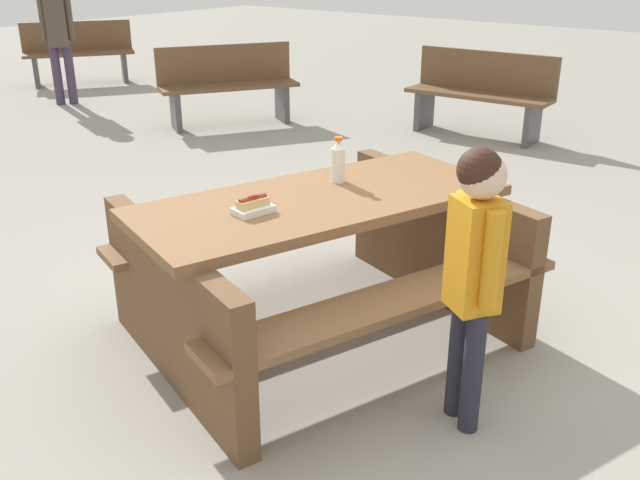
{
  "coord_description": "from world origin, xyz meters",
  "views": [
    {
      "loc": [
        2.52,
        2.0,
        1.87
      ],
      "look_at": [
        0.0,
        0.0,
        0.52
      ],
      "focal_mm": 39.98,
      "sensor_mm": 36.0,
      "label": 1
    }
  ],
  "objects_px": {
    "park_bench_near": "(228,83)",
    "park_bench_mid": "(481,92)",
    "soda_bottle": "(338,161)",
    "picnic_table": "(320,255)",
    "child_in_coat": "(475,256)",
    "bystander_adult": "(56,22)",
    "park_bench_far": "(79,51)",
    "hotdog_tray": "(253,206)"
  },
  "relations": [
    {
      "from": "picnic_table",
      "to": "soda_bottle",
      "type": "distance_m",
      "value": 0.48
    },
    {
      "from": "park_bench_mid",
      "to": "park_bench_far",
      "type": "bearing_deg",
      "value": -81.94
    },
    {
      "from": "child_in_coat",
      "to": "park_bench_far",
      "type": "xyz_separation_m",
      "value": [
        -3.64,
        -8.04,
        -0.31
      ]
    },
    {
      "from": "picnic_table",
      "to": "park_bench_near",
      "type": "distance_m",
      "value": 4.74
    },
    {
      "from": "hotdog_tray",
      "to": "child_in_coat",
      "type": "relative_size",
      "value": 0.17
    },
    {
      "from": "soda_bottle",
      "to": "bystander_adult",
      "type": "distance_m",
      "value": 6.37
    },
    {
      "from": "park_bench_far",
      "to": "hotdog_tray",
      "type": "bearing_deg",
      "value": 61.59
    },
    {
      "from": "park_bench_mid",
      "to": "park_bench_near",
      "type": "bearing_deg",
      "value": -61.91
    },
    {
      "from": "child_in_coat",
      "to": "park_bench_mid",
      "type": "relative_size",
      "value": 0.78
    },
    {
      "from": "soda_bottle",
      "to": "bystander_adult",
      "type": "xyz_separation_m",
      "value": [
        -2.24,
        -5.96,
        0.14
      ]
    },
    {
      "from": "picnic_table",
      "to": "park_bench_far",
      "type": "xyz_separation_m",
      "value": [
        -3.44,
        -7.13,
        0.0
      ]
    },
    {
      "from": "picnic_table",
      "to": "park_bench_far",
      "type": "relative_size",
      "value": 1.45
    },
    {
      "from": "park_bench_near",
      "to": "park_bench_mid",
      "type": "xyz_separation_m",
      "value": [
        -1.28,
        2.39,
        0.0
      ]
    },
    {
      "from": "soda_bottle",
      "to": "park_bench_near",
      "type": "xyz_separation_m",
      "value": [
        -2.75,
        -3.6,
        -0.41
      ]
    },
    {
      "from": "park_bench_mid",
      "to": "child_in_coat",
      "type": "bearing_deg",
      "value": 26.21
    },
    {
      "from": "child_in_coat",
      "to": "bystander_adult",
      "type": "height_order",
      "value": "bystander_adult"
    },
    {
      "from": "picnic_table",
      "to": "park_bench_near",
      "type": "relative_size",
      "value": 1.44
    },
    {
      "from": "picnic_table",
      "to": "park_bench_mid",
      "type": "distance_m",
      "value": 4.46
    },
    {
      "from": "hotdog_tray",
      "to": "bystander_adult",
      "type": "distance_m",
      "value": 6.59
    },
    {
      "from": "child_in_coat",
      "to": "park_bench_far",
      "type": "relative_size",
      "value": 0.8
    },
    {
      "from": "hotdog_tray",
      "to": "picnic_table",
      "type": "bearing_deg",
      "value": 165.35
    },
    {
      "from": "park_bench_far",
      "to": "park_bench_near",
      "type": "bearing_deg",
      "value": 82.56
    },
    {
      "from": "park_bench_mid",
      "to": "park_bench_far",
      "type": "xyz_separation_m",
      "value": [
        0.83,
        -5.84,
        0.0
      ]
    },
    {
      "from": "soda_bottle",
      "to": "hotdog_tray",
      "type": "relative_size",
      "value": 1.17
    },
    {
      "from": "picnic_table",
      "to": "bystander_adult",
      "type": "distance_m",
      "value": 6.55
    },
    {
      "from": "soda_bottle",
      "to": "bystander_adult",
      "type": "relative_size",
      "value": 0.15
    },
    {
      "from": "park_bench_near",
      "to": "park_bench_far",
      "type": "xyz_separation_m",
      "value": [
        -0.45,
        -3.45,
        0.0
      ]
    },
    {
      "from": "park_bench_far",
      "to": "picnic_table",
      "type": "bearing_deg",
      "value": 64.22
    },
    {
      "from": "soda_bottle",
      "to": "hotdog_tray",
      "type": "bearing_deg",
      "value": -2.08
    },
    {
      "from": "park_bench_mid",
      "to": "park_bench_far",
      "type": "height_order",
      "value": "same"
    },
    {
      "from": "picnic_table",
      "to": "child_in_coat",
      "type": "relative_size",
      "value": 1.81
    },
    {
      "from": "hotdog_tray",
      "to": "child_in_coat",
      "type": "distance_m",
      "value": 1.02
    },
    {
      "from": "park_bench_far",
      "to": "bystander_adult",
      "type": "xyz_separation_m",
      "value": [
        0.96,
        1.09,
        0.54
      ]
    },
    {
      "from": "child_in_coat",
      "to": "park_bench_near",
      "type": "relative_size",
      "value": 0.8
    },
    {
      "from": "hotdog_tray",
      "to": "park_bench_far",
      "type": "relative_size",
      "value": 0.13
    },
    {
      "from": "picnic_table",
      "to": "soda_bottle",
      "type": "height_order",
      "value": "soda_bottle"
    },
    {
      "from": "soda_bottle",
      "to": "child_in_coat",
      "type": "xyz_separation_m",
      "value": [
        0.43,
        0.99,
        -0.1
      ]
    },
    {
      "from": "child_in_coat",
      "to": "park_bench_near",
      "type": "xyz_separation_m",
      "value": [
        -3.19,
        -4.59,
        -0.31
      ]
    },
    {
      "from": "child_in_coat",
      "to": "soda_bottle",
      "type": "bearing_deg",
      "value": -113.69
    },
    {
      "from": "picnic_table",
      "to": "soda_bottle",
      "type": "relative_size",
      "value": 9.28
    },
    {
      "from": "picnic_table",
      "to": "park_bench_mid",
      "type": "xyz_separation_m",
      "value": [
        -4.27,
        -1.28,
        0.0
      ]
    },
    {
      "from": "soda_bottle",
      "to": "park_bench_mid",
      "type": "distance_m",
      "value": 4.23
    }
  ]
}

